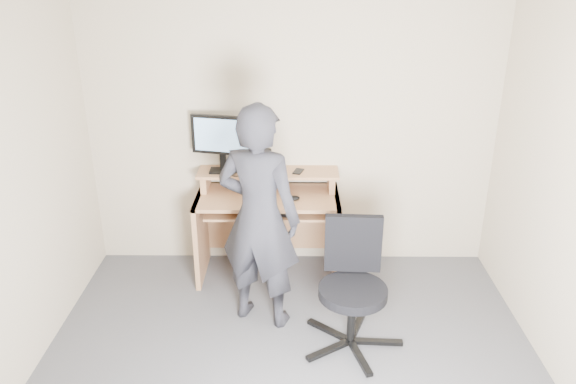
{
  "coord_description": "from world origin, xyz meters",
  "views": [
    {
      "loc": [
        0.01,
        -2.87,
        2.61
      ],
      "look_at": [
        -0.02,
        1.05,
        0.95
      ],
      "focal_mm": 35.0,
      "sensor_mm": 36.0,
      "label": 1
    }
  ],
  "objects_px": {
    "desk": "(268,213)",
    "office_chair": "(353,281)",
    "monitor": "(222,139)",
    "person": "(259,218)"
  },
  "relations": [
    {
      "from": "desk",
      "to": "office_chair",
      "type": "relative_size",
      "value": 1.31
    },
    {
      "from": "desk",
      "to": "office_chair",
      "type": "bearing_deg",
      "value": -57.82
    },
    {
      "from": "desk",
      "to": "person",
      "type": "xyz_separation_m",
      "value": [
        -0.03,
        -0.74,
        0.31
      ]
    },
    {
      "from": "desk",
      "to": "person",
      "type": "relative_size",
      "value": 0.7
    },
    {
      "from": "office_chair",
      "to": "monitor",
      "type": "bearing_deg",
      "value": 136.62
    },
    {
      "from": "desk",
      "to": "person",
      "type": "bearing_deg",
      "value": -92.51
    },
    {
      "from": "desk",
      "to": "monitor",
      "type": "distance_m",
      "value": 0.76
    },
    {
      "from": "office_chair",
      "to": "person",
      "type": "height_order",
      "value": "person"
    },
    {
      "from": "monitor",
      "to": "desk",
      "type": "bearing_deg",
      "value": 4.31
    },
    {
      "from": "office_chair",
      "to": "desk",
      "type": "bearing_deg",
      "value": 125.08
    }
  ]
}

